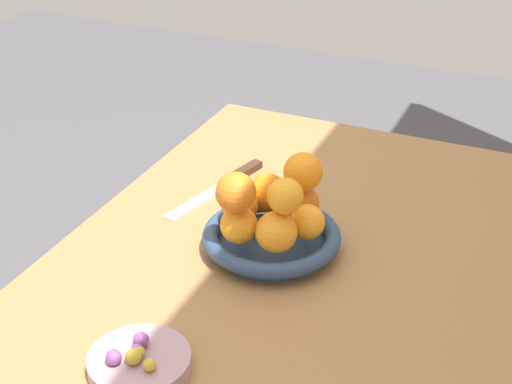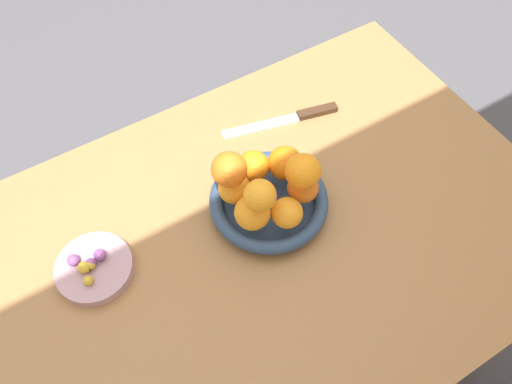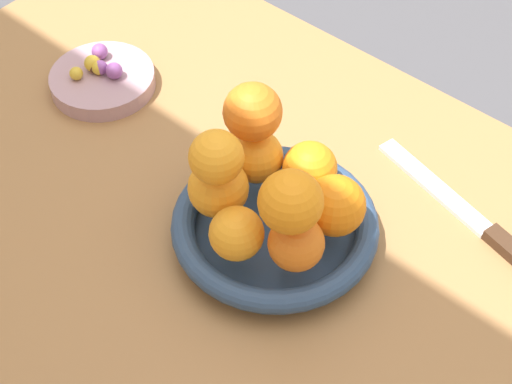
% 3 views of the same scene
% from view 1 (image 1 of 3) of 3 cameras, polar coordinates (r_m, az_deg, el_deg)
% --- Properties ---
extents(dining_table, '(1.10, 0.76, 0.74)m').
position_cam_1_polar(dining_table, '(1.30, 2.62, -8.53)').
color(dining_table, '#9E7042').
rests_on(dining_table, ground_plane).
extents(fruit_bowl, '(0.23, 0.23, 0.04)m').
position_cam_1_polar(fruit_bowl, '(1.28, 1.14, -3.39)').
color(fruit_bowl, navy).
rests_on(fruit_bowl, dining_table).
extents(candy_dish, '(0.14, 0.14, 0.02)m').
position_cam_1_polar(candy_dish, '(1.06, -8.47, -12.19)').
color(candy_dish, '#B28C99').
rests_on(candy_dish, dining_table).
extents(orange_0, '(0.07, 0.07, 0.07)m').
position_cam_1_polar(orange_0, '(1.20, 1.49, -2.92)').
color(orange_0, orange).
rests_on(orange_0, fruit_bowl).
extents(orange_1, '(0.06, 0.06, 0.06)m').
position_cam_1_polar(orange_1, '(1.23, 3.74, -2.19)').
color(orange_1, orange).
rests_on(orange_1, fruit_bowl).
extents(orange_2, '(0.06, 0.06, 0.06)m').
position_cam_1_polar(orange_2, '(1.28, 3.36, -0.76)').
color(orange_2, orange).
rests_on(orange_2, fruit_bowl).
extents(orange_3, '(0.07, 0.07, 0.07)m').
position_cam_1_polar(orange_3, '(1.30, 0.86, -0.04)').
color(orange_3, orange).
rests_on(orange_3, fruit_bowl).
extents(orange_4, '(0.06, 0.06, 0.06)m').
position_cam_1_polar(orange_4, '(1.27, -1.17, -0.99)').
color(orange_4, orange).
rests_on(orange_4, fruit_bowl).
extents(orange_5, '(0.06, 0.06, 0.06)m').
position_cam_1_polar(orange_5, '(1.22, -1.24, -2.42)').
color(orange_5, orange).
rests_on(orange_5, fruit_bowl).
extents(orange_6, '(0.06, 0.06, 0.06)m').
position_cam_1_polar(orange_6, '(1.18, -1.48, -0.03)').
color(orange_6, orange).
rests_on(orange_6, orange_5).
extents(orange_7, '(0.06, 0.06, 0.06)m').
position_cam_1_polar(orange_7, '(1.25, 3.44, 1.47)').
color(orange_7, orange).
rests_on(orange_7, orange_2).
extents(orange_8, '(0.06, 0.06, 0.06)m').
position_cam_1_polar(orange_8, '(1.17, 2.13, -0.30)').
color(orange_8, orange).
rests_on(orange_8, orange_0).
extents(candy_ball_0, '(0.02, 0.02, 0.02)m').
position_cam_1_polar(candy_ball_0, '(1.05, -8.59, -11.43)').
color(candy_ball_0, gold).
rests_on(candy_ball_0, candy_dish).
extents(candy_ball_1, '(0.02, 0.02, 0.02)m').
position_cam_1_polar(candy_ball_1, '(1.04, -8.91, -11.75)').
color(candy_ball_1, gold).
rests_on(candy_ball_1, candy_dish).
extents(candy_ball_2, '(0.02, 0.02, 0.02)m').
position_cam_1_polar(candy_ball_2, '(1.05, -8.64, -11.37)').
color(candy_ball_2, '#8C4C99').
rests_on(candy_ball_2, candy_dish).
extents(candy_ball_3, '(0.02, 0.02, 0.02)m').
position_cam_1_polar(candy_ball_3, '(1.03, -7.75, -12.34)').
color(candy_ball_3, gold).
rests_on(candy_ball_3, candy_dish).
extents(candy_ball_4, '(0.02, 0.02, 0.02)m').
position_cam_1_polar(candy_ball_4, '(1.04, -10.31, -11.75)').
color(candy_ball_4, '#8C4C99').
rests_on(candy_ball_4, candy_dish).
extents(candy_ball_5, '(0.02, 0.02, 0.02)m').
position_cam_1_polar(candy_ball_5, '(1.06, -8.37, -10.60)').
color(candy_ball_5, '#8C4C99').
rests_on(candy_ball_5, candy_dish).
extents(candy_ball_6, '(0.02, 0.02, 0.02)m').
position_cam_1_polar(candy_ball_6, '(1.04, -8.72, -11.71)').
color(candy_ball_6, '#472819').
rests_on(candy_ball_6, candy_dish).
extents(knife, '(0.26, 0.08, 0.01)m').
position_cam_1_polar(knife, '(1.47, -2.34, 0.54)').
color(knife, '#3F2819').
rests_on(knife, dining_table).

